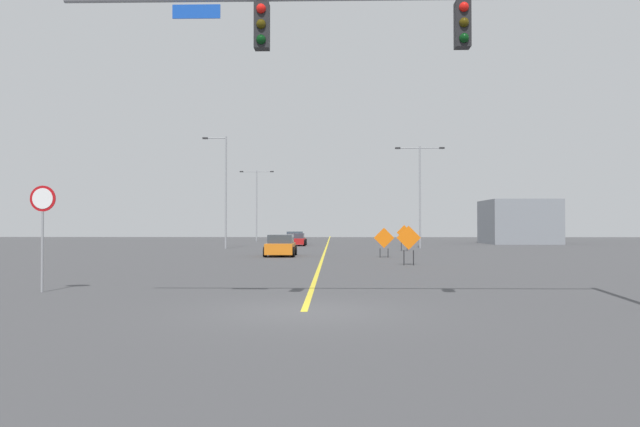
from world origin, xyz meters
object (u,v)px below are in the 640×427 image
street_lamp_far_right (224,187)px  construction_sign_median_near (409,240)px  car_silver_approaching (295,238)px  car_red_near (296,240)px  street_lamp_near_right (420,188)px  construction_sign_right_shoulder (404,234)px  street_lamp_far_left (257,199)px  stop_sign (43,217)px  traffic_signal_assembly (464,57)px  construction_sign_median_far (384,239)px  car_orange_mid (281,246)px

street_lamp_far_right → construction_sign_median_near: street_lamp_far_right is taller
car_silver_approaching → car_red_near: (0.54, -6.74, -0.05)m
street_lamp_near_right → construction_sign_median_near: (-3.72, -22.25, -3.96)m
construction_sign_right_shoulder → construction_sign_median_near: bearing=-95.9°
street_lamp_far_left → construction_sign_right_shoulder: 32.48m
construction_sign_median_near → car_silver_approaching: (-7.89, 36.02, -0.62)m
street_lamp_near_right → construction_sign_median_near: street_lamp_near_right is taller
street_lamp_far_right → construction_sign_median_near: 25.60m
stop_sign → street_lamp_far_left: street_lamp_far_left is taller
construction_sign_right_shoulder → construction_sign_median_near: size_ratio=1.03×
traffic_signal_assembly → car_red_near: size_ratio=3.38×
stop_sign → street_lamp_far_right: size_ratio=0.33×
stop_sign → street_lamp_far_right: street_lamp_far_right is taller
construction_sign_median_far → car_red_near: 23.05m
traffic_signal_assembly → construction_sign_median_near: traffic_signal_assembly is taller
construction_sign_median_far → car_silver_approaching: (-7.29, 28.76, -0.51)m
construction_sign_median_far → car_orange_mid: bearing=164.9°
car_silver_approaching → car_red_near: size_ratio=1.08×
traffic_signal_assembly → street_lamp_far_left: (-12.60, 61.77, -0.49)m
car_red_near → car_orange_mid: car_orange_mid is taller
stop_sign → car_orange_mid: bearing=76.4°
stop_sign → street_lamp_far_right: (-0.82, 33.92, 3.05)m
street_lamp_far_left → street_lamp_far_right: size_ratio=0.92×
street_lamp_far_left → construction_sign_right_shoulder: size_ratio=4.44×
stop_sign → construction_sign_median_near: 17.30m
car_silver_approaching → street_lamp_far_right: bearing=-109.7°
street_lamp_far_right → car_orange_mid: bearing=-64.9°
construction_sign_right_shoulder → car_orange_mid: (-8.84, -8.19, -0.62)m
street_lamp_far_left → car_orange_mid: bearing=-80.3°
car_orange_mid → traffic_signal_assembly: bearing=-75.8°
stop_sign → street_lamp_far_right: bearing=91.4°
traffic_signal_assembly → construction_sign_median_far: 23.81m
street_lamp_far_left → car_red_near: bearing=-70.0°
traffic_signal_assembly → stop_sign: (-11.47, 3.86, -3.56)m
car_orange_mid → stop_sign: bearing=-103.6°
traffic_signal_assembly → street_lamp_far_right: bearing=108.0°
construction_sign_median_far → construction_sign_median_near: (0.60, -7.26, 0.11)m
car_silver_approaching → traffic_signal_assembly: bearing=-82.2°
street_lamp_near_right → car_red_near: bearing=147.6°
stop_sign → car_silver_approaching: bearing=84.9°
street_lamp_near_right → car_red_near: street_lamp_near_right is taller
traffic_signal_assembly → street_lamp_far_left: size_ratio=1.55×
car_red_near → car_orange_mid: 20.29m
construction_sign_median_far → construction_sign_right_shoulder: bearing=76.5°
street_lamp_far_right → car_red_near: size_ratio=2.36×
street_lamp_far_right → construction_sign_right_shoulder: (14.79, -4.49, -3.96)m
street_lamp_near_right → car_red_near: 13.91m
traffic_signal_assembly → car_orange_mid: bearing=104.2°
stop_sign → street_lamp_near_right: (15.91, 34.49, 3.01)m
construction_sign_right_shoulder → car_orange_mid: size_ratio=0.49×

